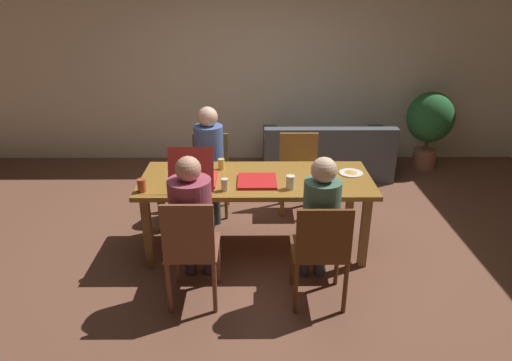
{
  "coord_description": "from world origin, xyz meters",
  "views": [
    {
      "loc": [
        -0.03,
        -3.88,
        2.39
      ],
      "look_at": [
        0.0,
        0.1,
        0.68
      ],
      "focal_mm": 31.53,
      "sensor_mm": 36.0,
      "label": 1
    }
  ],
  "objects_px": {
    "person_0": "(192,215)",
    "potted_plant": "(430,121)",
    "drinking_glass_3": "(221,164)",
    "person_1": "(319,217)",
    "drinking_glass_2": "(290,182)",
    "chair_2": "(211,169)",
    "plate_1": "(325,184)",
    "chair_1": "(321,249)",
    "chair_3": "(299,169)",
    "drinking_glass_1": "(142,185)",
    "couch": "(326,155)",
    "plate_0": "(351,173)",
    "chair_0": "(191,247)",
    "person_2": "(209,153)",
    "pizza_box_1": "(257,181)",
    "drinking_glass_0": "(225,185)",
    "pizza_box_0": "(195,177)",
    "dining_table": "(256,186)"
  },
  "relations": [
    {
      "from": "drinking_glass_0",
      "to": "chair_3",
      "type": "bearing_deg",
      "value": 56.54
    },
    {
      "from": "chair_2",
      "to": "plate_0",
      "type": "xyz_separation_m",
      "value": [
        1.42,
        -0.76,
        0.26
      ]
    },
    {
      "from": "chair_0",
      "to": "drinking_glass_2",
      "type": "bearing_deg",
      "value": 37.68
    },
    {
      "from": "person_1",
      "to": "drinking_glass_2",
      "type": "xyz_separation_m",
      "value": [
        -0.19,
        0.48,
        0.09
      ]
    },
    {
      "from": "chair_1",
      "to": "pizza_box_1",
      "type": "distance_m",
      "value": 0.96
    },
    {
      "from": "person_2",
      "to": "pizza_box_1",
      "type": "xyz_separation_m",
      "value": [
        0.52,
        -0.83,
        0.03
      ]
    },
    {
      "from": "couch",
      "to": "potted_plant",
      "type": "xyz_separation_m",
      "value": [
        1.45,
        0.22,
        0.42
      ]
    },
    {
      "from": "drinking_glass_3",
      "to": "couch",
      "type": "distance_m",
      "value": 2.21
    },
    {
      "from": "pizza_box_0",
      "to": "drinking_glass_3",
      "type": "height_order",
      "value": "pizza_box_0"
    },
    {
      "from": "chair_2",
      "to": "chair_3",
      "type": "relative_size",
      "value": 1.0
    },
    {
      "from": "person_0",
      "to": "drinking_glass_2",
      "type": "bearing_deg",
      "value": 29.97
    },
    {
      "from": "chair_0",
      "to": "pizza_box_0",
      "type": "relative_size",
      "value": 1.88
    },
    {
      "from": "drinking_glass_2",
      "to": "potted_plant",
      "type": "distance_m",
      "value": 3.2
    },
    {
      "from": "drinking_glass_1",
      "to": "drinking_glass_3",
      "type": "relative_size",
      "value": 1.08
    },
    {
      "from": "drinking_glass_1",
      "to": "chair_3",
      "type": "bearing_deg",
      "value": 38.4
    },
    {
      "from": "chair_3",
      "to": "drinking_glass_1",
      "type": "xyz_separation_m",
      "value": [
        -1.49,
        -1.18,
        0.33
      ]
    },
    {
      "from": "dining_table",
      "to": "couch",
      "type": "xyz_separation_m",
      "value": [
        0.97,
        1.92,
        -0.4
      ]
    },
    {
      "from": "pizza_box_0",
      "to": "drinking_glass_2",
      "type": "height_order",
      "value": "pizza_box_0"
    },
    {
      "from": "person_0",
      "to": "potted_plant",
      "type": "relative_size",
      "value": 1.14
    },
    {
      "from": "person_0",
      "to": "plate_1",
      "type": "distance_m",
      "value": 1.26
    },
    {
      "from": "person_1",
      "to": "chair_3",
      "type": "xyz_separation_m",
      "value": [
        -0.0,
        1.62,
        -0.24
      ]
    },
    {
      "from": "chair_1",
      "to": "person_2",
      "type": "xyz_separation_m",
      "value": [
        -1.01,
        1.63,
        0.2
      ]
    },
    {
      "from": "pizza_box_1",
      "to": "drinking_glass_0",
      "type": "bearing_deg",
      "value": -148.12
    },
    {
      "from": "chair_2",
      "to": "plate_1",
      "type": "bearing_deg",
      "value": -42.02
    },
    {
      "from": "chair_3",
      "to": "drinking_glass_3",
      "type": "height_order",
      "value": "chair_3"
    },
    {
      "from": "chair_1",
      "to": "drinking_glass_2",
      "type": "height_order",
      "value": "chair_1"
    },
    {
      "from": "chair_0",
      "to": "person_2",
      "type": "xyz_separation_m",
      "value": [
        0.0,
        1.6,
        0.2
      ]
    },
    {
      "from": "chair_0",
      "to": "potted_plant",
      "type": "height_order",
      "value": "potted_plant"
    },
    {
      "from": "chair_2",
      "to": "couch",
      "type": "bearing_deg",
      "value": 35.41
    },
    {
      "from": "person_0",
      "to": "chair_3",
      "type": "height_order",
      "value": "person_0"
    },
    {
      "from": "chair_1",
      "to": "drinking_glass_2",
      "type": "distance_m",
      "value": 0.73
    },
    {
      "from": "chair_2",
      "to": "person_2",
      "type": "height_order",
      "value": "person_2"
    },
    {
      "from": "plate_0",
      "to": "person_0",
      "type": "bearing_deg",
      "value": -150.13
    },
    {
      "from": "drinking_glass_3",
      "to": "person_0",
      "type": "bearing_deg",
      "value": -100.46
    },
    {
      "from": "plate_0",
      "to": "potted_plant",
      "type": "xyz_separation_m",
      "value": [
        1.51,
        2.04,
        -0.07
      ]
    },
    {
      "from": "chair_0",
      "to": "person_0",
      "type": "xyz_separation_m",
      "value": [
        0.0,
        0.16,
        0.2
      ]
    },
    {
      "from": "drinking_glass_3",
      "to": "potted_plant",
      "type": "relative_size",
      "value": 0.1
    },
    {
      "from": "person_1",
      "to": "potted_plant",
      "type": "bearing_deg",
      "value": 56.15
    },
    {
      "from": "chair_3",
      "to": "drinking_glass_3",
      "type": "relative_size",
      "value": 8.13
    },
    {
      "from": "chair_0",
      "to": "person_2",
      "type": "distance_m",
      "value": 1.62
    },
    {
      "from": "person_1",
      "to": "couch",
      "type": "height_order",
      "value": "person_1"
    },
    {
      "from": "person_1",
      "to": "chair_3",
      "type": "height_order",
      "value": "person_1"
    },
    {
      "from": "chair_0",
      "to": "pizza_box_0",
      "type": "xyz_separation_m",
      "value": [
        -0.05,
        0.77,
        0.27
      ]
    },
    {
      "from": "pizza_box_1",
      "to": "potted_plant",
      "type": "xyz_separation_m",
      "value": [
        2.41,
        2.25,
        -0.07
      ]
    },
    {
      "from": "plate_1",
      "to": "drinking_glass_1",
      "type": "distance_m",
      "value": 1.63
    },
    {
      "from": "person_1",
      "to": "plate_0",
      "type": "xyz_separation_m",
      "value": [
        0.41,
        0.83,
        0.04
      ]
    },
    {
      "from": "pizza_box_1",
      "to": "drinking_glass_0",
      "type": "height_order",
      "value": "drinking_glass_0"
    },
    {
      "from": "person_1",
      "to": "drinking_glass_3",
      "type": "distance_m",
      "value": 1.27
    },
    {
      "from": "chair_1",
      "to": "chair_2",
      "type": "bearing_deg",
      "value": 119.8
    },
    {
      "from": "chair_3",
      "to": "couch",
      "type": "distance_m",
      "value": 1.16
    }
  ]
}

